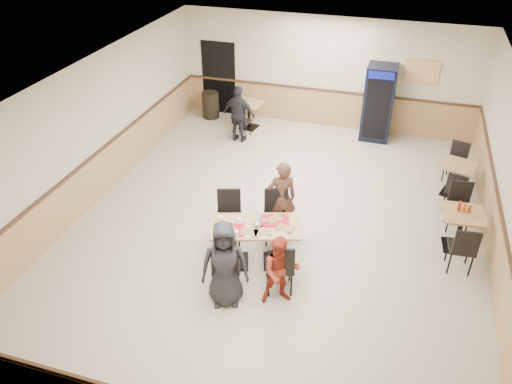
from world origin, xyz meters
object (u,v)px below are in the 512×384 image
(main_table, at_px, (256,238))
(trash_bin, at_px, (211,105))
(pepsi_cooler, at_px, (378,103))
(diner_woman_left, at_px, (225,264))
(diner_man_opposite, at_px, (282,198))
(lone_diner, at_px, (239,114))
(side_table_far, at_px, (456,175))
(back_table, at_px, (249,111))
(diner_woman_right, at_px, (281,271))
(side_table_near, at_px, (461,225))

(main_table, height_order, trash_bin, main_table)
(trash_bin, bearing_deg, pepsi_cooler, 0.52)
(diner_woman_left, relative_size, trash_bin, 2.06)
(diner_man_opposite, xyz_separation_m, lone_diner, (-2.06, 3.55, -0.03))
(main_table, xyz_separation_m, diner_man_opposite, (0.19, 1.06, 0.22))
(lone_diner, relative_size, trash_bin, 1.99)
(diner_man_opposite, relative_size, pepsi_cooler, 0.79)
(diner_woman_left, distance_m, lone_diner, 5.90)
(side_table_far, height_order, back_table, side_table_far)
(diner_woman_right, bearing_deg, back_table, 88.74)
(back_table, bearing_deg, diner_woman_left, -75.61)
(pepsi_cooler, bearing_deg, lone_diner, -159.75)
(main_table, xyz_separation_m, back_table, (-1.86, 5.45, -0.06))
(diner_woman_right, distance_m, side_table_far, 5.13)
(diner_woman_right, xyz_separation_m, back_table, (-2.52, 6.23, -0.14))
(diner_man_opposite, bearing_deg, main_table, 52.29)
(diner_woman_left, distance_m, side_table_near, 4.52)
(diner_man_opposite, height_order, pepsi_cooler, pepsi_cooler)
(side_table_far, xyz_separation_m, pepsi_cooler, (-1.95, 2.35, 0.49))
(diner_woman_left, xyz_separation_m, diner_woman_right, (0.85, 0.27, -0.15))
(diner_woman_right, relative_size, lone_diner, 0.84)
(side_table_near, bearing_deg, diner_man_opposite, -171.75)
(diner_woman_left, height_order, diner_man_opposite, diner_woman_left)
(diner_man_opposite, xyz_separation_m, back_table, (-2.06, 4.39, -0.28))
(main_table, height_order, back_table, main_table)
(back_table, distance_m, trash_bin, 1.32)
(lone_diner, bearing_deg, side_table_far, 175.82)
(diner_woman_left, xyz_separation_m, diner_man_opposite, (0.39, 2.11, -0.00))
(back_table, bearing_deg, main_table, -71.12)
(side_table_near, distance_m, back_table, 6.64)
(diner_woman_right, bearing_deg, pepsi_cooler, 59.11)
(trash_bin, bearing_deg, side_table_far, -19.18)
(pepsi_cooler, relative_size, trash_bin, 2.61)
(main_table, xyz_separation_m, diner_woman_right, (0.66, -0.79, 0.08))
(main_table, relative_size, diner_woman_right, 1.36)
(lone_diner, relative_size, pepsi_cooler, 0.76)
(diner_woman_left, xyz_separation_m, lone_diner, (-1.67, 5.66, -0.03))
(trash_bin, bearing_deg, diner_woman_right, -60.06)
(side_table_near, bearing_deg, main_table, -156.33)
(main_table, bearing_deg, side_table_far, 27.50)
(diner_man_opposite, xyz_separation_m, pepsi_cooler, (1.35, 4.78, 0.21))
(side_table_near, xyz_separation_m, trash_bin, (-6.64, 4.26, -0.15))
(diner_woman_left, bearing_deg, diner_woman_right, -1.47)
(main_table, bearing_deg, side_table_near, 6.17)
(main_table, xyz_separation_m, side_table_far, (3.49, 3.49, -0.06))
(side_table_far, xyz_separation_m, trash_bin, (-6.63, 2.30, -0.12))
(side_table_far, relative_size, back_table, 1.10)
(diner_woman_right, xyz_separation_m, side_table_far, (2.83, 4.28, -0.14))
(diner_man_opposite, xyz_separation_m, side_table_far, (3.30, 2.44, -0.28))
(trash_bin, bearing_deg, diner_man_opposite, -54.92)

